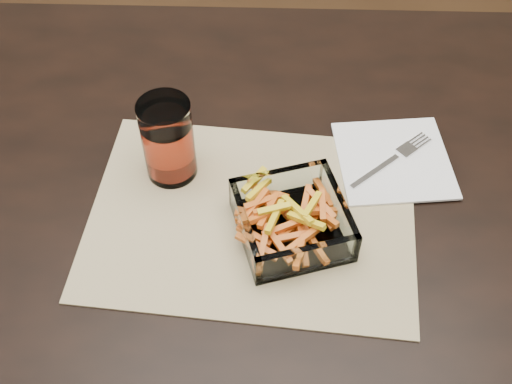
# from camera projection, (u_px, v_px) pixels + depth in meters

# --- Properties ---
(dining_table) EXTENTS (1.60, 0.90, 0.75)m
(dining_table) POSITION_uv_depth(u_px,v_px,m) (329.00, 232.00, 0.99)
(dining_table) COLOR black
(dining_table) RESTS_ON ground
(placemat) EXTENTS (0.48, 0.37, 0.00)m
(placemat) POSITION_uv_depth(u_px,v_px,m) (252.00, 216.00, 0.89)
(placemat) COLOR tan
(placemat) RESTS_ON dining_table
(glass_bowl) EXTENTS (0.17, 0.17, 0.05)m
(glass_bowl) POSITION_uv_depth(u_px,v_px,m) (292.00, 222.00, 0.86)
(glass_bowl) COLOR white
(glass_bowl) RESTS_ON placemat
(tumbler) EXTENTS (0.07, 0.07, 0.13)m
(tumbler) POSITION_uv_depth(u_px,v_px,m) (168.00, 142.00, 0.90)
(tumbler) COLOR white
(tumbler) RESTS_ON placemat
(napkin) EXTENTS (0.18, 0.18, 0.00)m
(napkin) POSITION_uv_depth(u_px,v_px,m) (394.00, 160.00, 0.96)
(napkin) COLOR white
(napkin) RESTS_ON placemat
(fork) EXTENTS (0.13, 0.12, 0.00)m
(fork) POSITION_uv_depth(u_px,v_px,m) (393.00, 159.00, 0.95)
(fork) COLOR silver
(fork) RESTS_ON napkin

